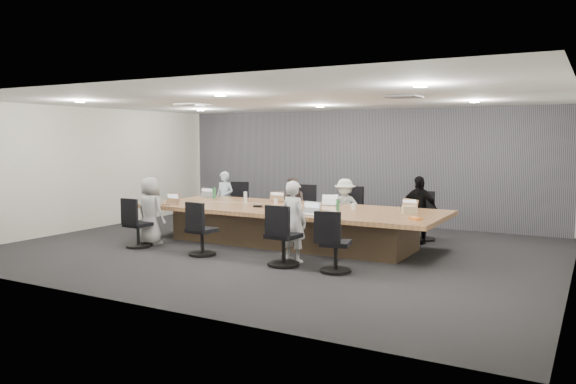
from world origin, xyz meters
The scene contains 39 objects.
floor centered at (0.00, 0.00, 0.00)m, with size 10.00×8.00×0.00m, color black.
ceiling centered at (0.00, 0.00, 2.80)m, with size 10.00×8.00×0.00m, color white.
wall_back centered at (0.00, 4.00, 1.40)m, with size 10.00×2.80×0.00m, color beige.
wall_front centered at (0.00, -4.00, 1.40)m, with size 10.00×2.80×0.00m, color beige.
wall_left centered at (-5.00, 0.00, 1.40)m, with size 8.00×2.80×0.00m, color beige.
wall_right centered at (5.00, 0.00, 1.40)m, with size 8.00×2.80×0.00m, color beige.
curtain centered at (0.00, 3.92, 1.40)m, with size 9.80×0.04×2.80m, color #56565E.
conference_table centered at (0.00, 0.50, 0.40)m, with size 6.00×2.20×0.74m.
chair_0 centered at (-2.55, 2.20, 0.42)m, with size 0.57×0.57×0.84m, color black, non-canonical shape.
chair_1 centered at (-0.65, 2.20, 0.42)m, with size 0.57×0.57×0.85m, color black, non-canonical shape.
chair_2 centered at (0.58, 2.20, 0.43)m, with size 0.59×0.59×0.87m, color black, non-canonical shape.
chair_3 centered at (2.17, 2.20, 0.40)m, with size 0.54×0.54×0.81m, color black, non-canonical shape.
chair_4 centered at (-2.41, -1.20, 0.37)m, with size 0.50×0.50×0.73m, color black, non-canonical shape.
chair_5 centered at (-0.87, -1.20, 0.38)m, with size 0.51×0.51×0.76m, color black, non-canonical shape.
chair_6 centered at (0.81, -1.20, 0.42)m, with size 0.56×0.56×0.83m, color black, non-canonical shape.
chair_7 centered at (1.75, -1.20, 0.38)m, with size 0.52×0.52×0.77m, color black, non-canonical shape.
person_0 centered at (-2.55, 1.85, 0.65)m, with size 0.47×0.31×1.30m, color silver.
laptop_0 centered at (-2.55, 1.30, 0.75)m, with size 0.35×0.24×0.02m, color #B2B2B7.
person_1 centered at (-0.65, 1.85, 0.61)m, with size 0.59×0.46×1.22m, color #362A26.
laptop_1 centered at (-0.65, 1.30, 0.75)m, with size 0.31×0.21×0.02m, color #8C6647.
person_2 centered at (0.58, 1.85, 0.62)m, with size 0.80×0.46×1.24m, color beige.
laptop_2 centered at (0.58, 1.30, 0.75)m, with size 0.34×0.23×0.02m, color #B2B2B7.
person_3 centered at (2.17, 1.85, 0.67)m, with size 0.79×0.33×1.35m, color black.
laptop_3 centered at (2.17, 1.30, 0.75)m, with size 0.33×0.23×0.02m, color #8C6647.
person_4 centered at (-2.41, -0.85, 0.67)m, with size 0.65×0.43×1.34m, color gray.
laptop_4 centered at (-2.41, -0.30, 0.75)m, with size 0.34×0.23×0.02m, color #8C6647.
person_6 centered at (0.81, -0.85, 0.69)m, with size 0.50×0.33×1.38m, color silver.
laptop_6 centered at (0.81, -0.30, 0.75)m, with size 0.33×0.23×0.02m, color #B2B2B7.
bottle_green_left centered at (-2.26, 1.05, 0.87)m, with size 0.07×0.07×0.26m, color #2C7340.
bottle_green_right centered at (1.04, 0.45, 0.85)m, with size 0.06×0.06×0.22m, color #2C7340.
bottle_clear centered at (-1.22, 0.75, 0.86)m, with size 0.07×0.07×0.23m, color silver.
cup_white_far centered at (-0.58, 0.91, 0.79)m, with size 0.08×0.08×0.10m, color white.
cup_white_near centered at (1.22, 0.78, 0.80)m, with size 0.09×0.09×0.11m, color white.
mug_brown centered at (-2.65, 0.22, 0.80)m, with size 0.10×0.10×0.12m, color brown.
mic_left centered at (-0.60, 0.24, 0.76)m, with size 0.16×0.11×0.03m, color black.
mic_right centered at (-0.17, 0.38, 0.75)m, with size 0.14×0.10×0.03m, color black.
stapler centered at (0.27, -0.17, 0.77)m, with size 0.16×0.04×0.06m, color black.
canvas_bag centered at (2.33, 0.71, 0.81)m, with size 0.25×0.16×0.14m, color tan.
snack_packet centered at (2.65, 0.01, 0.76)m, with size 0.19×0.13×0.04m, color orange.
Camera 1 is at (5.29, -9.10, 2.09)m, focal length 35.00 mm.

